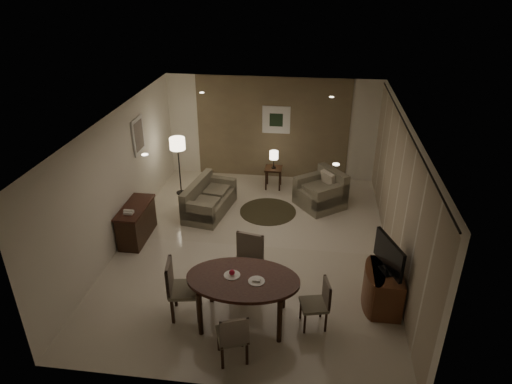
# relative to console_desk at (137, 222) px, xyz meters

# --- Properties ---
(room_shell) EXTENTS (5.50, 7.00, 2.70)m
(room_shell) POSITION_rel_console_desk_xyz_m (2.49, 0.40, 0.98)
(room_shell) COLOR beige
(room_shell) RESTS_ON ground
(taupe_accent) EXTENTS (3.96, 0.03, 2.70)m
(taupe_accent) POSITION_rel_console_desk_xyz_m (2.49, 3.48, 0.98)
(taupe_accent) COLOR #7C6D4D
(taupe_accent) RESTS_ON wall_back
(curtain_wall) EXTENTS (0.08, 6.70, 2.58)m
(curtain_wall) POSITION_rel_console_desk_xyz_m (5.17, 0.00, 0.95)
(curtain_wall) COLOR #C0B496
(curtain_wall) RESTS_ON wall_right
(curtain_rod) EXTENTS (0.03, 6.80, 0.03)m
(curtain_rod) POSITION_rel_console_desk_xyz_m (5.17, 0.00, 2.27)
(curtain_rod) COLOR black
(curtain_rod) RESTS_ON wall_right
(art_back_frame) EXTENTS (0.72, 0.03, 0.72)m
(art_back_frame) POSITION_rel_console_desk_xyz_m (2.59, 3.46, 1.23)
(art_back_frame) COLOR silver
(art_back_frame) RESTS_ON wall_back
(art_back_canvas) EXTENTS (0.34, 0.01, 0.34)m
(art_back_canvas) POSITION_rel_console_desk_xyz_m (2.59, 3.44, 1.23)
(art_back_canvas) COLOR black
(art_back_canvas) RESTS_ON wall_back
(art_left_frame) EXTENTS (0.03, 0.60, 0.80)m
(art_left_frame) POSITION_rel_console_desk_xyz_m (-0.23, 1.20, 1.48)
(art_left_frame) COLOR silver
(art_left_frame) RESTS_ON wall_left
(art_left_canvas) EXTENTS (0.01, 0.46, 0.64)m
(art_left_canvas) POSITION_rel_console_desk_xyz_m (-0.21, 1.20, 1.48)
(art_left_canvas) COLOR gray
(art_left_canvas) RESTS_ON wall_left
(downlight_nl) EXTENTS (0.10, 0.10, 0.01)m
(downlight_nl) POSITION_rel_console_desk_xyz_m (1.09, -1.80, 2.31)
(downlight_nl) COLOR white
(downlight_nl) RESTS_ON ceiling
(downlight_nr) EXTENTS (0.10, 0.10, 0.01)m
(downlight_nr) POSITION_rel_console_desk_xyz_m (3.89, -1.80, 2.31)
(downlight_nr) COLOR white
(downlight_nr) RESTS_ON ceiling
(downlight_fl) EXTENTS (0.10, 0.10, 0.01)m
(downlight_fl) POSITION_rel_console_desk_xyz_m (1.09, 1.80, 2.31)
(downlight_fl) COLOR white
(downlight_fl) RESTS_ON ceiling
(downlight_fr) EXTENTS (0.10, 0.10, 0.01)m
(downlight_fr) POSITION_rel_console_desk_xyz_m (3.89, 1.80, 2.31)
(downlight_fr) COLOR white
(downlight_fr) RESTS_ON ceiling
(console_desk) EXTENTS (0.48, 1.20, 0.75)m
(console_desk) POSITION_rel_console_desk_xyz_m (0.00, 0.00, 0.00)
(console_desk) COLOR #3F2114
(console_desk) RESTS_ON floor
(telephone) EXTENTS (0.20, 0.14, 0.09)m
(telephone) POSITION_rel_console_desk_xyz_m (0.00, -0.30, 0.43)
(telephone) COLOR white
(telephone) RESTS_ON console_desk
(tv_cabinet) EXTENTS (0.48, 0.90, 0.70)m
(tv_cabinet) POSITION_rel_console_desk_xyz_m (4.89, -1.50, -0.03)
(tv_cabinet) COLOR brown
(tv_cabinet) RESTS_ON floor
(flat_tv) EXTENTS (0.36, 0.85, 0.60)m
(flat_tv) POSITION_rel_console_desk_xyz_m (4.87, -1.50, 0.65)
(flat_tv) COLOR black
(flat_tv) RESTS_ON tv_cabinet
(dining_table) EXTENTS (1.79, 1.12, 0.84)m
(dining_table) POSITION_rel_console_desk_xyz_m (2.59, -2.17, 0.04)
(dining_table) COLOR #3F2114
(dining_table) RESTS_ON floor
(chair_near) EXTENTS (0.55, 0.55, 0.89)m
(chair_near) POSITION_rel_console_desk_xyz_m (2.56, -2.96, 0.07)
(chair_near) COLOR gray
(chair_near) RESTS_ON floor
(chair_far) EXTENTS (0.61, 0.61, 1.06)m
(chair_far) POSITION_rel_console_desk_xyz_m (2.52, -1.45, 0.15)
(chair_far) COLOR gray
(chair_far) RESTS_ON floor
(chair_left) EXTENTS (0.58, 0.58, 1.03)m
(chair_left) POSITION_rel_console_desk_xyz_m (1.65, -2.14, 0.14)
(chair_left) COLOR gray
(chair_left) RESTS_ON floor
(chair_right) EXTENTS (0.49, 0.49, 0.84)m
(chair_right) POSITION_rel_console_desk_xyz_m (3.71, -2.13, 0.04)
(chair_right) COLOR gray
(chair_right) RESTS_ON floor
(plate_a) EXTENTS (0.26, 0.26, 0.02)m
(plate_a) POSITION_rel_console_desk_xyz_m (2.41, -2.12, 0.47)
(plate_a) COLOR white
(plate_a) RESTS_ON dining_table
(plate_b) EXTENTS (0.26, 0.26, 0.02)m
(plate_b) POSITION_rel_console_desk_xyz_m (2.81, -2.22, 0.47)
(plate_b) COLOR white
(plate_b) RESTS_ON dining_table
(fruit_apple) EXTENTS (0.09, 0.09, 0.09)m
(fruit_apple) POSITION_rel_console_desk_xyz_m (2.41, -2.12, 0.52)
(fruit_apple) COLOR #BA152F
(fruit_apple) RESTS_ON plate_a
(napkin) EXTENTS (0.12, 0.08, 0.03)m
(napkin) POSITION_rel_console_desk_xyz_m (2.81, -2.22, 0.49)
(napkin) COLOR white
(napkin) RESTS_ON plate_b
(round_rug) EXTENTS (1.31, 1.31, 0.01)m
(round_rug) POSITION_rel_console_desk_xyz_m (2.61, 1.48, -0.37)
(round_rug) COLOR #3D3922
(round_rug) RESTS_ON floor
(sofa) EXTENTS (1.67, 1.03, 0.73)m
(sofa) POSITION_rel_console_desk_xyz_m (1.26, 1.30, -0.01)
(sofa) COLOR gray
(sofa) RESTS_ON floor
(armchair) EXTENTS (1.32, 1.33, 0.87)m
(armchair) POSITION_rel_console_desk_xyz_m (3.80, 1.92, 0.06)
(armchair) COLOR gray
(armchair) RESTS_ON floor
(side_table) EXTENTS (0.43, 0.43, 0.55)m
(side_table) POSITION_rel_console_desk_xyz_m (2.61, 2.78, -0.10)
(side_table) COLOR #331D11
(side_table) RESTS_ON floor
(table_lamp) EXTENTS (0.22, 0.22, 0.50)m
(table_lamp) POSITION_rel_console_desk_xyz_m (2.61, 2.78, 0.43)
(table_lamp) COLOR #FFEAC1
(table_lamp) RESTS_ON side_table
(floor_lamp) EXTENTS (0.37, 0.37, 1.48)m
(floor_lamp) POSITION_rel_console_desk_xyz_m (0.33, 2.15, 0.36)
(floor_lamp) COLOR #FFE5B7
(floor_lamp) RESTS_ON floor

